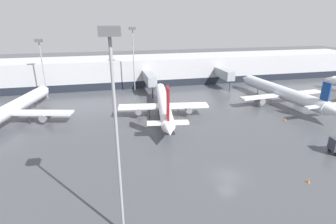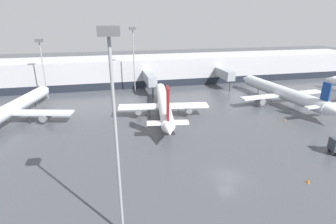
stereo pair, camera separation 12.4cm
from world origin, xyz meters
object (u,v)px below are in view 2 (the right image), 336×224
at_px(traffic_cone_0, 285,119).
at_px(traffic_cone_1, 308,181).
at_px(parked_jet_2, 283,93).
at_px(apron_light_mast_0, 41,52).
at_px(apron_light_mast_1, 112,85).
at_px(parked_jet_1, 164,104).
at_px(traffic_cone_2, 174,121).
at_px(parked_jet_0, 10,110).
at_px(apron_light_mast_2, 133,42).

bearing_deg(traffic_cone_0, traffic_cone_1, -118.88).
relative_size(parked_jet_2, traffic_cone_1, 68.17).
xyz_separation_m(apron_light_mast_0, apron_light_mast_1, (17.89, -56.28, 3.28)).
bearing_deg(parked_jet_1, parked_jet_2, -77.62).
xyz_separation_m(traffic_cone_0, traffic_cone_2, (-24.84, 4.75, -0.02)).
bearing_deg(apron_light_mast_0, traffic_cone_2, -40.58).
distance_m(traffic_cone_2, apron_light_mast_0, 42.92).
xyz_separation_m(parked_jet_2, apron_light_mast_1, (-44.90, -36.26, 13.44)).
xyz_separation_m(traffic_cone_0, apron_light_mast_0, (-55.92, 31.37, 12.93)).
height_order(parked_jet_0, apron_light_mast_0, apron_light_mast_0).
relative_size(traffic_cone_1, apron_light_mast_1, 0.03).
distance_m(parked_jet_2, traffic_cone_2, 32.51).
xyz_separation_m(parked_jet_0, traffic_cone_0, (59.97, -12.89, -2.55)).
distance_m(parked_jet_1, traffic_cone_1, 33.87).
distance_m(traffic_cone_0, apron_light_mast_1, 48.27).
bearing_deg(traffic_cone_2, traffic_cone_1, -63.70).
bearing_deg(parked_jet_0, parked_jet_1, -82.28).
relative_size(parked_jet_2, apron_light_mast_2, 1.95).
xyz_separation_m(parked_jet_0, traffic_cone_2, (35.13, -8.15, -2.57)).
bearing_deg(apron_light_mast_1, apron_light_mast_0, 107.63).
bearing_deg(traffic_cone_0, apron_light_mast_1, -146.77).
relative_size(parked_jet_0, traffic_cone_1, 66.49).
height_order(parked_jet_1, traffic_cone_0, parked_jet_1).
bearing_deg(parked_jet_2, traffic_cone_2, 97.15).
xyz_separation_m(parked_jet_0, apron_light_mast_2, (29.46, 18.59, 12.40)).
bearing_deg(traffic_cone_1, parked_jet_1, 115.19).
relative_size(traffic_cone_0, traffic_cone_1, 1.22).
bearing_deg(parked_jet_0, traffic_cone_2, -88.82).
relative_size(parked_jet_2, traffic_cone_0, 55.96).
relative_size(parked_jet_1, parked_jet_2, 0.92).
xyz_separation_m(traffic_cone_2, apron_light_mast_2, (-5.67, 26.74, 14.97)).
distance_m(parked_jet_1, apron_light_mast_1, 38.41).
bearing_deg(parked_jet_2, parked_jet_1, 89.38).
distance_m(parked_jet_0, traffic_cone_2, 36.15).
height_order(parked_jet_2, traffic_cone_0, parked_jet_2).
relative_size(parked_jet_0, traffic_cone_0, 54.58).
distance_m(traffic_cone_0, apron_light_mast_0, 65.41).
distance_m(apron_light_mast_0, apron_light_mast_1, 59.15).
xyz_separation_m(traffic_cone_1, apron_light_mast_1, (-26.17, -3.40, 16.27)).
height_order(parked_jet_2, traffic_cone_1, parked_jet_2).
distance_m(parked_jet_0, traffic_cone_1, 59.20).
bearing_deg(parked_jet_1, apron_light_mast_0, 61.45).
bearing_deg(parked_jet_0, parked_jet_2, -77.09).
xyz_separation_m(parked_jet_0, parked_jet_1, (33.74, -3.85, 0.12)).
bearing_deg(apron_light_mast_0, parked_jet_1, -36.95).
bearing_deg(apron_light_mast_0, traffic_cone_1, -50.20).
distance_m(parked_jet_2, traffic_cone_0, 13.55).
bearing_deg(parked_jet_0, apron_light_mast_0, 1.86).
bearing_deg(traffic_cone_2, parked_jet_2, 11.75).
bearing_deg(traffic_cone_0, traffic_cone_2, 169.18).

